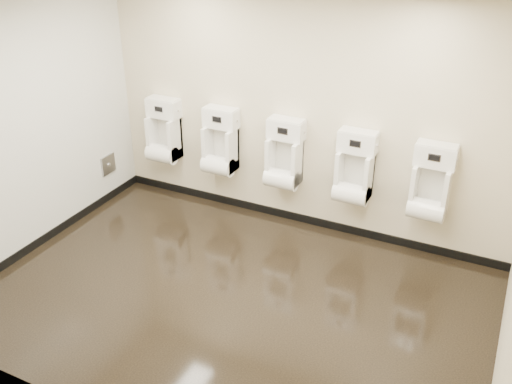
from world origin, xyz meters
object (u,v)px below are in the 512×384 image
(urinal_2, at_px, (284,159))
(access_panel, at_px, (108,164))
(urinal_4, at_px, (430,188))
(urinal_1, at_px, (220,146))
(urinal_0, at_px, (164,135))
(urinal_3, at_px, (354,173))

(urinal_2, bearing_deg, access_panel, -170.19)
(urinal_4, bearing_deg, access_panel, -174.29)
(urinal_1, bearing_deg, urinal_2, 0.00)
(urinal_0, xyz_separation_m, urinal_3, (2.56, 0.00, 0.00))
(urinal_1, distance_m, urinal_3, 1.72)
(urinal_2, bearing_deg, urinal_1, 180.00)
(access_panel, xyz_separation_m, urinal_3, (3.19, 0.40, 0.38))
(urinal_2, bearing_deg, urinal_3, 0.00)
(urinal_1, bearing_deg, urinal_0, 180.00)
(urinal_1, xyz_separation_m, urinal_4, (2.56, 0.00, 0.00))
(access_panel, xyz_separation_m, urinal_2, (2.34, 0.40, 0.38))
(urinal_2, height_order, urinal_4, same)
(urinal_3, xyz_separation_m, urinal_4, (0.84, 0.00, 0.00))
(urinal_1, height_order, urinal_3, same)
(urinal_2, distance_m, urinal_4, 1.70)
(urinal_3, relative_size, urinal_4, 1.00)
(urinal_0, bearing_deg, access_panel, -147.47)
(urinal_3, bearing_deg, urinal_1, 180.00)
(urinal_4, bearing_deg, urinal_1, 180.00)
(urinal_0, relative_size, urinal_4, 1.00)
(access_panel, height_order, urinal_3, urinal_3)
(urinal_1, bearing_deg, access_panel, -164.66)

